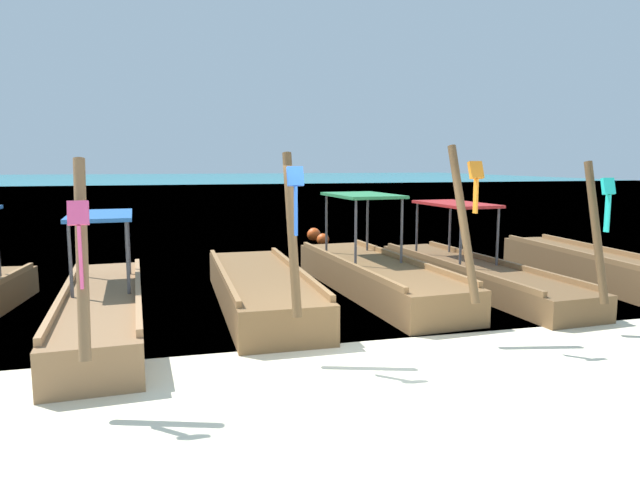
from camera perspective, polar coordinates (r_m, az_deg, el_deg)
The scene contains 9 objects.
ground at distance 7.27m, azimuth 6.25°, elevation -12.72°, with size 120.00×120.00×0.00m, color beige.
sea_water at distance 67.57m, azimuth -12.37°, elevation 5.48°, with size 120.00×120.00×0.00m, color #147A89.
longtail_boat_pink_ribbon at distance 9.35m, azimuth -20.91°, elevation -6.33°, with size 1.47×5.92×2.60m.
longtail_boat_blue_ribbon at distance 10.15m, azimuth -5.94°, elevation -4.93°, with size 1.45×5.56×2.68m.
longtail_boat_orange_ribbon at distance 11.23m, azimuth 5.57°, elevation -3.46°, with size 1.79×6.29×2.80m.
longtail_boat_turquoise_ribbon at distance 12.10m, azimuth 15.12°, elevation -3.17°, with size 1.67×6.52×2.56m.
longtail_boat_green_ribbon at distance 13.43m, azimuth 25.29°, elevation -2.40°, with size 1.22×5.68×2.94m.
mooring_buoy_near at distance 17.37m, azimuth 0.29°, elevation 0.04°, with size 0.38×0.38×0.38m.
mooring_buoy_far at distance 18.34m, azimuth -0.61°, elevation 0.54°, with size 0.44×0.44×0.44m.
Camera 1 is at (-2.43, -6.36, 2.54)m, focal length 32.02 mm.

